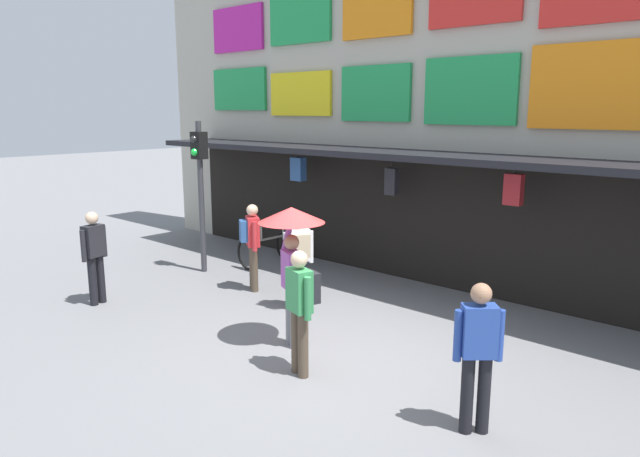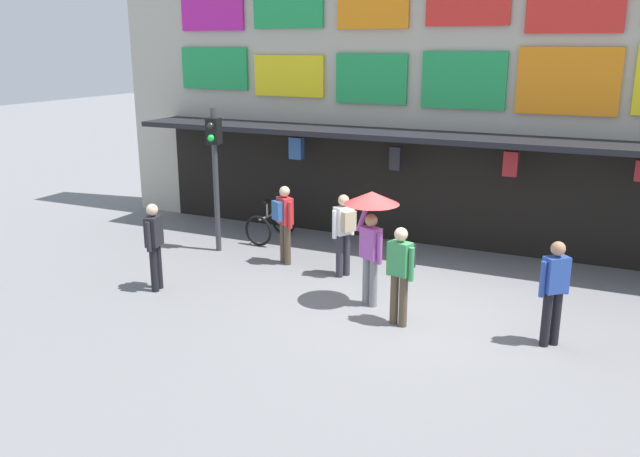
{
  "view_description": "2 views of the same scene",
  "coord_description": "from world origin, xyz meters",
  "px_view_note": "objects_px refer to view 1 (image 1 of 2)",
  "views": [
    {
      "loc": [
        5.13,
        -5.82,
        3.44
      ],
      "look_at": [
        -1.26,
        1.33,
        1.46
      ],
      "focal_mm": 32.57,
      "sensor_mm": 36.0,
      "label": 1
    },
    {
      "loc": [
        3.26,
        -10.44,
        4.51
      ],
      "look_at": [
        -1.83,
        0.57,
        1.11
      ],
      "focal_mm": 36.95,
      "sensor_mm": 36.0,
      "label": 2
    }
  ],
  "objects_px": {
    "pedestrian_in_black": "(95,253)",
    "pedestrian_in_purple": "(301,303)",
    "bicycle_parked": "(268,248)",
    "pedestrian_with_umbrella": "(292,237)",
    "pedestrian_in_white": "(299,255)",
    "pedestrian_in_yellow": "(478,350)",
    "pedestrian_in_green": "(252,241)",
    "traffic_light_near": "(200,172)"
  },
  "relations": [
    {
      "from": "pedestrian_in_black",
      "to": "pedestrian_in_purple",
      "type": "distance_m",
      "value": 4.7
    },
    {
      "from": "pedestrian_in_white",
      "to": "pedestrian_in_black",
      "type": "relative_size",
      "value": 1.0
    },
    {
      "from": "pedestrian_in_white",
      "to": "traffic_light_near",
      "type": "bearing_deg",
      "value": 173.06
    },
    {
      "from": "pedestrian_with_umbrella",
      "to": "pedestrian_in_white",
      "type": "height_order",
      "value": "pedestrian_with_umbrella"
    },
    {
      "from": "traffic_light_near",
      "to": "pedestrian_in_white",
      "type": "height_order",
      "value": "traffic_light_near"
    },
    {
      "from": "pedestrian_in_green",
      "to": "pedestrian_with_umbrella",
      "type": "bearing_deg",
      "value": -29.72
    },
    {
      "from": "pedestrian_in_purple",
      "to": "pedestrian_with_umbrella",
      "type": "bearing_deg",
      "value": 141.59
    },
    {
      "from": "bicycle_parked",
      "to": "pedestrian_in_black",
      "type": "height_order",
      "value": "pedestrian_in_black"
    },
    {
      "from": "traffic_light_near",
      "to": "pedestrian_in_white",
      "type": "xyz_separation_m",
      "value": [
        3.24,
        -0.39,
        -1.16
      ]
    },
    {
      "from": "bicycle_parked",
      "to": "pedestrian_in_black",
      "type": "bearing_deg",
      "value": -95.54
    },
    {
      "from": "pedestrian_with_umbrella",
      "to": "pedestrian_in_white",
      "type": "xyz_separation_m",
      "value": [
        -1.01,
        1.19,
        -0.66
      ]
    },
    {
      "from": "pedestrian_in_black",
      "to": "pedestrian_in_purple",
      "type": "bearing_deg",
      "value": 4.8
    },
    {
      "from": "pedestrian_with_umbrella",
      "to": "pedestrian_in_green",
      "type": "height_order",
      "value": "pedestrian_with_umbrella"
    },
    {
      "from": "pedestrian_in_yellow",
      "to": "pedestrian_in_green",
      "type": "relative_size",
      "value": 1.0
    },
    {
      "from": "pedestrian_in_yellow",
      "to": "traffic_light_near",
      "type": "bearing_deg",
      "value": 165.12
    },
    {
      "from": "pedestrian_in_black",
      "to": "pedestrian_in_green",
      "type": "distance_m",
      "value": 2.81
    },
    {
      "from": "bicycle_parked",
      "to": "pedestrian_in_purple",
      "type": "bearing_deg",
      "value": -38.52
    },
    {
      "from": "pedestrian_in_white",
      "to": "pedestrian_in_purple",
      "type": "xyz_separation_m",
      "value": [
        1.75,
        -1.78,
        0.0
      ]
    },
    {
      "from": "pedestrian_in_yellow",
      "to": "pedestrian_with_umbrella",
      "type": "bearing_deg",
      "value": 173.27
    },
    {
      "from": "traffic_light_near",
      "to": "pedestrian_in_purple",
      "type": "height_order",
      "value": "traffic_light_near"
    },
    {
      "from": "pedestrian_in_white",
      "to": "pedestrian_in_green",
      "type": "distance_m",
      "value": 1.47
    },
    {
      "from": "bicycle_parked",
      "to": "pedestrian_in_black",
      "type": "relative_size",
      "value": 0.72
    },
    {
      "from": "pedestrian_in_yellow",
      "to": "pedestrian_in_green",
      "type": "height_order",
      "value": "same"
    },
    {
      "from": "pedestrian_in_purple",
      "to": "pedestrian_in_yellow",
      "type": "xyz_separation_m",
      "value": [
        2.36,
        0.22,
        -0.04
      ]
    },
    {
      "from": "pedestrian_in_black",
      "to": "pedestrian_in_green",
      "type": "xyz_separation_m",
      "value": [
        1.48,
        2.39,
        0.04
      ]
    },
    {
      "from": "pedestrian_in_black",
      "to": "pedestrian_in_purple",
      "type": "xyz_separation_m",
      "value": [
        4.68,
        0.39,
        0.04
      ]
    },
    {
      "from": "pedestrian_in_white",
      "to": "pedestrian_in_purple",
      "type": "bearing_deg",
      "value": -45.51
    },
    {
      "from": "bicycle_parked",
      "to": "pedestrian_with_umbrella",
      "type": "distance_m",
      "value": 4.73
    },
    {
      "from": "pedestrian_in_black",
      "to": "pedestrian_in_white",
      "type": "bearing_deg",
      "value": 36.62
    },
    {
      "from": "pedestrian_with_umbrella",
      "to": "pedestrian_in_yellow",
      "type": "relative_size",
      "value": 1.24
    },
    {
      "from": "pedestrian_with_umbrella",
      "to": "pedestrian_in_purple",
      "type": "distance_m",
      "value": 1.16
    },
    {
      "from": "bicycle_parked",
      "to": "pedestrian_with_umbrella",
      "type": "relative_size",
      "value": 0.58
    },
    {
      "from": "pedestrian_with_umbrella",
      "to": "pedestrian_in_purple",
      "type": "relative_size",
      "value": 1.24
    },
    {
      "from": "pedestrian_in_purple",
      "to": "pedestrian_in_green",
      "type": "xyz_separation_m",
      "value": [
        -3.21,
        2.0,
        0.0
      ]
    },
    {
      "from": "traffic_light_near",
      "to": "pedestrian_in_black",
      "type": "bearing_deg",
      "value": -83.17
    },
    {
      "from": "traffic_light_near",
      "to": "pedestrian_in_purple",
      "type": "xyz_separation_m",
      "value": [
        4.99,
        -2.18,
        -1.16
      ]
    },
    {
      "from": "pedestrian_in_purple",
      "to": "pedestrian_in_black",
      "type": "bearing_deg",
      "value": -175.2
    },
    {
      "from": "bicycle_parked",
      "to": "pedestrian_in_yellow",
      "type": "height_order",
      "value": "pedestrian_in_yellow"
    },
    {
      "from": "bicycle_parked",
      "to": "pedestrian_in_yellow",
      "type": "xyz_separation_m",
      "value": [
        6.67,
        -3.21,
        0.55
      ]
    },
    {
      "from": "pedestrian_in_green",
      "to": "pedestrian_in_yellow",
      "type": "bearing_deg",
      "value": -17.64
    },
    {
      "from": "bicycle_parked",
      "to": "pedestrian_in_green",
      "type": "bearing_deg",
      "value": -52.41
    },
    {
      "from": "traffic_light_near",
      "to": "bicycle_parked",
      "type": "height_order",
      "value": "traffic_light_near"
    }
  ]
}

